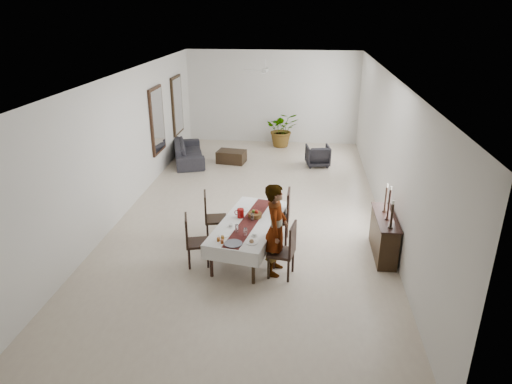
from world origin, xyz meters
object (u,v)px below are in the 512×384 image
(red_pitcher, at_px, (241,213))
(woman, at_px, (276,230))
(dining_table_top, at_px, (249,223))
(sofa, at_px, (189,152))
(sideboard_body, at_px, (384,236))

(red_pitcher, relative_size, woman, 0.10)
(woman, bearing_deg, dining_table_top, 45.80)
(woman, bearing_deg, sofa, 32.05)
(dining_table_top, relative_size, woman, 1.24)
(red_pitcher, height_order, woman, woman)
(red_pitcher, height_order, sideboard_body, red_pitcher)
(sofa, bearing_deg, dining_table_top, -172.28)
(red_pitcher, distance_m, sideboard_body, 2.84)
(woman, height_order, sideboard_body, woman)
(red_pitcher, xyz_separation_m, woman, (0.75, -0.82, 0.09))
(dining_table_top, relative_size, sideboard_body, 1.62)
(red_pitcher, bearing_deg, sofa, 114.21)
(dining_table_top, relative_size, sofa, 1.00)
(sideboard_body, bearing_deg, red_pitcher, -179.19)
(red_pitcher, height_order, sofa, red_pitcher)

